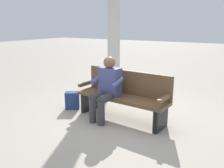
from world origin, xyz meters
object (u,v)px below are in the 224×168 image
(bench_near, at_px, (124,95))
(person_seated, at_px, (107,87))
(support_pillar, at_px, (114,19))
(backpack, at_px, (72,100))

(bench_near, relative_size, person_seated, 1.55)
(person_seated, height_order, support_pillar, support_pillar)
(support_pillar, bearing_deg, bench_near, 124.24)
(bench_near, height_order, support_pillar, support_pillar)
(person_seated, distance_m, backpack, 1.03)
(backpack, bearing_deg, support_pillar, -74.93)
(person_seated, xyz_separation_m, support_pillar, (1.74, -3.13, 1.29))
(person_seated, bearing_deg, bench_near, -134.35)
(person_seated, xyz_separation_m, backpack, (0.92, -0.09, -0.45))
(bench_near, xyz_separation_m, backpack, (1.17, 0.13, -0.28))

